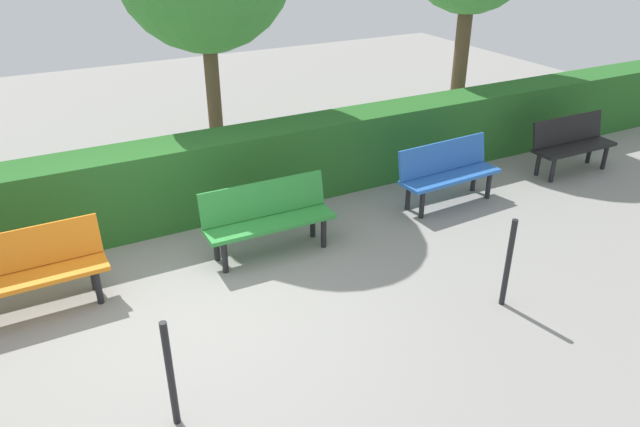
{
  "coord_description": "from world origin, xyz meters",
  "views": [
    {
      "loc": [
        1.19,
        5.15,
        3.72
      ],
      "look_at": [
        -1.72,
        -0.34,
        0.55
      ],
      "focal_mm": 33.52,
      "sensor_mm": 36.0,
      "label": 1
    }
  ],
  "objects_px": {
    "bench_orange": "(25,269)",
    "bench_blue": "(447,170)",
    "bench_black": "(572,142)",
    "bench_green": "(268,215)"
  },
  "relations": [
    {
      "from": "bench_black",
      "to": "bench_green",
      "type": "relative_size",
      "value": 0.92
    },
    {
      "from": "bench_black",
      "to": "bench_orange",
      "type": "relative_size",
      "value": 0.93
    },
    {
      "from": "bench_blue",
      "to": "bench_green",
      "type": "relative_size",
      "value": 0.98
    },
    {
      "from": "bench_green",
      "to": "bench_orange",
      "type": "relative_size",
      "value": 1.02
    },
    {
      "from": "bench_black",
      "to": "bench_green",
      "type": "bearing_deg",
      "value": 1.71
    },
    {
      "from": "bench_black",
      "to": "bench_orange",
      "type": "bearing_deg",
      "value": 1.01
    },
    {
      "from": "bench_green",
      "to": "bench_orange",
      "type": "distance_m",
      "value": 2.64
    },
    {
      "from": "bench_blue",
      "to": "bench_orange",
      "type": "relative_size",
      "value": 0.99
    },
    {
      "from": "bench_orange",
      "to": "bench_blue",
      "type": "bearing_deg",
      "value": 179.71
    },
    {
      "from": "bench_black",
      "to": "bench_blue",
      "type": "xyz_separation_m",
      "value": [
        2.44,
        -0.0,
        0.0
      ]
    }
  ]
}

